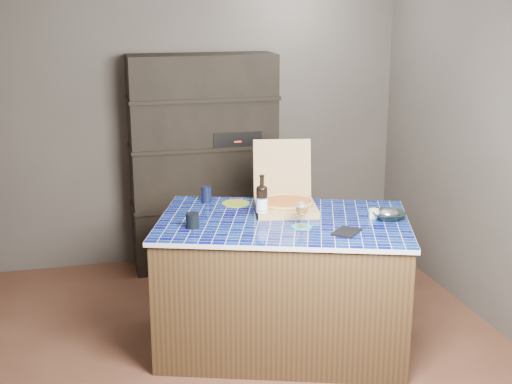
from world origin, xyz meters
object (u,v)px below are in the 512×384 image
object	(u,v)px
dvd_case	(347,232)
kitchen_island	(283,283)
bowl	(389,216)
mead_bottle	(262,202)
wine_glass	(302,209)
pizza_box	(285,201)

from	to	relation	value
dvd_case	kitchen_island	bearing A→B (deg)	174.04
dvd_case	bowl	world-z (taller)	bowl
mead_bottle	wine_glass	bearing A→B (deg)	-49.43
mead_bottle	dvd_case	size ratio (longest dim) A/B	1.61
mead_bottle	dvd_case	xyz separation A→B (m)	(0.42, -0.40, -0.11)
kitchen_island	pizza_box	xyz separation A→B (m)	(0.07, 0.21, 0.50)
mead_bottle	pizza_box	bearing A→B (deg)	36.88
pizza_box	bowl	xyz separation A→B (m)	(0.58, -0.36, -0.04)
pizza_box	bowl	size ratio (longest dim) A/B	2.63
wine_glass	pizza_box	bearing A→B (deg)	89.14
wine_glass	bowl	xyz separation A→B (m)	(0.59, 0.02, -0.09)
mead_bottle	bowl	size ratio (longest dim) A/B	1.41
mead_bottle	bowl	world-z (taller)	mead_bottle
kitchen_island	dvd_case	distance (m)	0.63
dvd_case	pizza_box	bearing A→B (deg)	155.55
dvd_case	bowl	size ratio (longest dim) A/B	0.88
dvd_case	bowl	bearing A→B (deg)	72.17
bowl	mead_bottle	bearing A→B (deg)	165.24
wine_glass	bowl	distance (m)	0.60
kitchen_island	mead_bottle	bearing A→B (deg)	174.94
pizza_box	dvd_case	world-z (taller)	pizza_box
wine_glass	dvd_case	bearing A→B (deg)	-37.44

